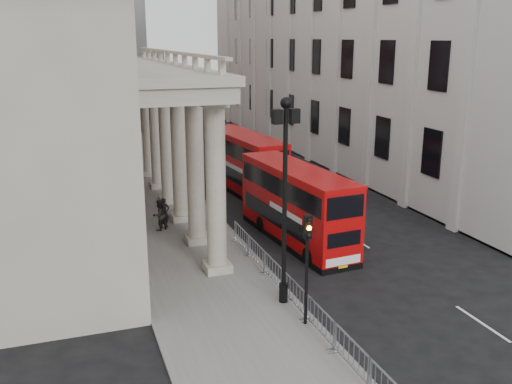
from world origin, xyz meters
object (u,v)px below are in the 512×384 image
(lamp_post_south, at_px, (285,189))
(pedestrian_b, at_px, (159,215))
(lamp_post_north, at_px, (152,102))
(pedestrian_c, at_px, (157,177))
(bus_near, at_px, (296,203))
(monument_column, at_px, (136,5))
(pedestrian_a, at_px, (164,213))
(traffic_light, at_px, (307,250))
(lamp_post_mid, at_px, (192,128))
(bus_far, at_px, (245,162))

(lamp_post_south, distance_m, pedestrian_b, 11.74)
(lamp_post_north, bearing_deg, pedestrian_c, -98.45)
(pedestrian_c, bearing_deg, pedestrian_b, -63.85)
(bus_near, relative_size, pedestrian_b, 5.39)
(monument_column, xyz_separation_m, lamp_post_south, (-6.60, -88.00, -11.07))
(lamp_post_south, bearing_deg, monument_column, 85.71)
(lamp_post_south, bearing_deg, pedestrian_a, 104.78)
(lamp_post_north, height_order, bus_near, lamp_post_north)
(monument_column, relative_size, traffic_light, 12.60)
(pedestrian_b, bearing_deg, monument_column, -126.53)
(lamp_post_south, distance_m, lamp_post_mid, 16.00)
(pedestrian_c, bearing_deg, monument_column, 117.87)
(lamp_post_mid, relative_size, bus_far, 0.86)
(monument_column, relative_size, bus_near, 5.70)
(bus_far, height_order, pedestrian_c, bus_far)
(traffic_light, relative_size, pedestrian_c, 2.82)
(bus_far, xyz_separation_m, pedestrian_a, (-6.83, -6.35, -1.16))
(lamp_post_mid, bearing_deg, traffic_light, -89.68)
(pedestrian_b, relative_size, pedestrian_c, 1.16)
(bus_near, distance_m, bus_far, 10.54)
(lamp_post_south, xyz_separation_m, pedestrian_a, (-2.89, 10.93, -3.93))
(lamp_post_mid, distance_m, bus_far, 4.99)
(bus_far, height_order, pedestrian_a, bus_far)
(pedestrian_a, bearing_deg, bus_near, -50.72)
(pedestrian_b, bearing_deg, lamp_post_mid, -150.12)
(bus_near, distance_m, pedestrian_a, 7.64)
(pedestrian_b, bearing_deg, bus_near, 120.74)
(lamp_post_south, relative_size, pedestrian_b, 4.71)
(monument_column, height_order, bus_near, monument_column)
(lamp_post_north, height_order, traffic_light, lamp_post_north)
(traffic_light, relative_size, bus_near, 0.45)
(pedestrian_c, bearing_deg, bus_far, 10.06)
(traffic_light, height_order, pedestrian_a, traffic_light)
(monument_column, distance_m, pedestrian_a, 79.08)
(lamp_post_mid, xyz_separation_m, pedestrian_c, (-1.79, 3.94, -4.03))
(bus_near, xyz_separation_m, pedestrian_c, (-5.20, 13.18, -1.23))
(lamp_post_north, relative_size, pedestrian_a, 4.81)
(lamp_post_mid, bearing_deg, pedestrian_b, -120.83)
(traffic_light, relative_size, pedestrian_b, 2.44)
(monument_column, bearing_deg, bus_near, -92.25)
(bus_far, xyz_separation_m, pedestrian_c, (-5.74, 2.66, -1.26))
(bus_near, distance_m, pedestrian_c, 14.22)
(bus_near, relative_size, bus_far, 0.98)
(lamp_post_mid, xyz_separation_m, pedestrian_b, (-3.23, -5.41, -3.91))
(bus_far, bearing_deg, bus_near, -98.58)
(lamp_post_mid, relative_size, pedestrian_a, 4.81)
(monument_column, relative_size, lamp_post_south, 6.51)
(lamp_post_north, bearing_deg, lamp_post_mid, -90.00)
(lamp_post_south, xyz_separation_m, pedestrian_c, (-1.79, 19.94, -4.03))
(lamp_post_mid, relative_size, traffic_light, 1.93)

